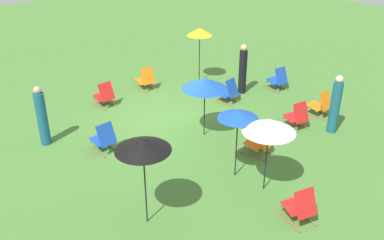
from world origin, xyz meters
TOP-DOWN VIEW (x-y plane):
  - ground_plane at (0.00, 0.00)m, footprint 40.00×40.00m
  - deckchair_0 at (-2.72, 2.76)m, footprint 0.58×0.82m
  - deckchair_1 at (0.60, 5.51)m, footprint 0.64×0.85m
  - deckchair_2 at (2.36, 0.37)m, footprint 0.54×0.80m
  - deckchair_3 at (-2.40, 0.15)m, footprint 0.62×0.84m
  - deckchair_4 at (-3.94, 2.70)m, footprint 0.53×0.79m
  - deckchair_5 at (-0.74, 3.13)m, footprint 0.65×0.85m
  - deckchair_7 at (-0.90, -2.52)m, footprint 0.48×0.76m
  - deckchair_8 at (-4.54, 0.46)m, footprint 0.53×0.79m
  - deckchair_9 at (0.94, -2.18)m, footprint 0.53×0.79m
  - umbrella_0 at (-0.32, 1.36)m, footprint 1.28×1.28m
  - umbrella_1 at (-2.88, -1.91)m, footprint 0.92×0.92m
  - umbrella_2 at (0.31, 4.26)m, footprint 1.20×1.20m
  - umbrella_3 at (3.09, 3.51)m, footprint 1.12×1.12m
  - umbrella_4 at (0.45, 3.43)m, footprint 0.96×0.96m
  - person_0 at (-3.34, -0.14)m, footprint 0.38×0.38m
  - person_1 at (3.44, -1.01)m, footprint 0.40×0.40m
  - person_2 at (-3.34, 3.57)m, footprint 0.40×0.40m

SIDE VIEW (x-z plane):
  - ground_plane at x=0.00m, z-range 0.00..0.00m
  - deckchair_0 at x=-2.72m, z-range -0.05..0.79m
  - deckchair_1 at x=0.60m, z-range -0.05..0.79m
  - deckchair_2 at x=2.36m, z-range -0.05..0.79m
  - deckchair_3 at x=-2.40m, z-range -0.05..0.79m
  - deckchair_4 at x=-3.94m, z-range -0.05..0.79m
  - deckchair_5 at x=-0.74m, z-range -0.05..0.79m
  - deckchair_7 at x=-0.90m, z-range -0.05..0.79m
  - deckchair_8 at x=-4.54m, z-range -0.05..0.79m
  - deckchair_9 at x=0.94m, z-range -0.05..0.79m
  - person_1 at x=3.44m, z-range -0.04..1.67m
  - person_2 at x=-3.34m, z-range -0.04..1.70m
  - person_0 at x=-3.34m, z-range -0.02..1.73m
  - umbrella_0 at x=-0.32m, z-range 0.71..2.46m
  - umbrella_4 at x=0.45m, z-range 0.78..2.55m
  - umbrella_2 at x=0.31m, z-range 0.76..2.58m
  - umbrella_1 at x=-2.88m, z-range 0.86..2.87m
  - umbrella_3 at x=3.09m, z-range 0.87..2.87m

